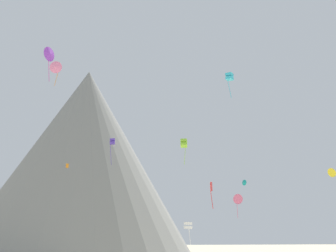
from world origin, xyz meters
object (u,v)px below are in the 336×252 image
kite_red_low (211,189)px  kite_white_low (188,226)px  kite_indigo_mid (112,142)px  kite_pink_high (56,67)px  kite_lime_mid (184,143)px  kite_yellow_mid (332,173)px  kite_cyan_high (229,77)px  kite_orange_mid (67,166)px  kite_violet_high (50,54)px  kite_teal_mid (244,183)px  rock_massif (83,159)px

kite_red_low → kite_white_low: bearing=76.3°
kite_indigo_mid → kite_pink_high: bearing=-56.5°
kite_lime_mid → kite_yellow_mid: size_ratio=3.54×
kite_cyan_high → kite_orange_mid: kite_cyan_high is taller
kite_lime_mid → kite_violet_high: bearing=46.0°
kite_pink_high → kite_lime_mid: bearing=24.1°
kite_lime_mid → kite_yellow_mid: kite_lime_mid is taller
kite_teal_mid → kite_cyan_high: size_ratio=0.29×
kite_pink_high → kite_white_low: bearing=10.1°
rock_massif → kite_white_low: size_ratio=18.06×
kite_cyan_high → kite_white_low: (-5.29, 12.29, -25.33)m
kite_lime_mid → kite_indigo_mid: bearing=21.3°
kite_lime_mid → kite_yellow_mid: bearing=141.4°
kite_white_low → kite_violet_high: kite_violet_high is taller
kite_pink_high → kite_white_low: (26.30, 1.25, -29.91)m
kite_orange_mid → kite_cyan_high: bearing=-57.1°
kite_teal_mid → kite_violet_high: bearing=-89.5°
kite_pink_high → kite_red_low: 40.71m
kite_red_low → kite_cyan_high: 23.18m
rock_massif → kite_red_low: rock_massif is taller
kite_teal_mid → kite_pink_high: bearing=-98.7°
kite_white_low → kite_violet_high: (-26.28, -9.47, 28.67)m
kite_red_low → kite_indigo_mid: 31.46m
kite_orange_mid → kite_pink_high: bearing=-108.8°
kite_pink_high → kite_indigo_mid: size_ratio=0.96×
rock_massif → kite_teal_mid: rock_massif is taller
kite_teal_mid → kite_indigo_mid: size_ratio=0.25×
kite_pink_high → kite_lime_mid: (27.05, 8.15, -12.38)m
kite_orange_mid → kite_indigo_mid: bearing=-62.0°
kite_pink_high → kite_red_low: kite_pink_high is taller
kite_pink_high → kite_violet_high: (0.02, -8.21, -1.24)m
kite_teal_mid → kite_white_low: (-16.31, -13.42, -10.19)m
kite_red_low → kite_yellow_mid: 20.51m
rock_massif → kite_indigo_mid: 36.49m
kite_lime_mid → kite_white_low: bearing=98.6°
kite_red_low → kite_yellow_mid: kite_yellow_mid is taller
kite_lime_mid → kite_cyan_high: bearing=118.1°
kite_pink_high → kite_violet_high: 8.31m
kite_white_low → kite_red_low: bearing=46.0°
rock_massif → kite_lime_mid: rock_massif is taller
kite_teal_mid → kite_cyan_high: kite_cyan_high is taller
kite_indigo_mid → kite_yellow_mid: bearing=60.2°
kite_pink_high → kite_indigo_mid: 18.62m
kite_indigo_mid → kite_white_low: bearing=75.3°
kite_pink_high → kite_orange_mid: kite_pink_high is taller
kite_pink_high → kite_indigo_mid: kite_pink_high is taller
kite_violet_high → kite_cyan_high: bearing=-59.6°
kite_teal_mid → kite_yellow_mid: (3.00, -31.52, -2.53)m
rock_massif → kite_violet_high: size_ratio=11.57×
kite_teal_mid → kite_red_low: 38.21m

